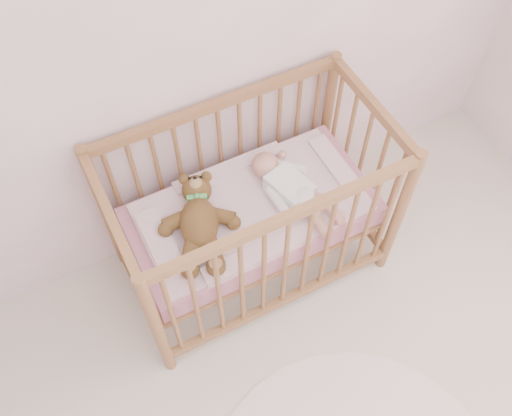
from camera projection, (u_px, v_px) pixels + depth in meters
wall_back at (168, 43)px, 2.32m from camera, size 4.00×0.02×2.70m
crib at (251, 214)px, 2.87m from camera, size 1.36×0.76×1.00m
mattress at (251, 215)px, 2.89m from camera, size 1.22×0.62×0.13m
blanket at (251, 207)px, 2.82m from camera, size 1.10×0.58×0.06m
baby at (290, 186)px, 2.80m from camera, size 0.44×0.66×0.15m
teddy_bear at (199, 223)px, 2.67m from camera, size 0.58×0.68×0.16m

